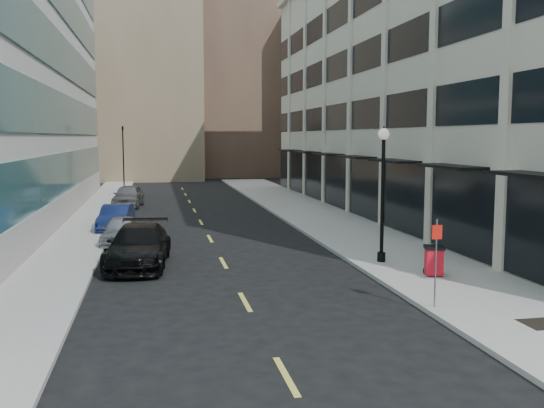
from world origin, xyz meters
name	(u,v)px	position (x,y,z in m)	size (l,w,h in m)	color
sidewalk_right	(352,233)	(7.50, 20.00, 0.07)	(5.00, 80.00, 0.15)	#9A968C
sidewalk_left	(76,241)	(-6.50, 20.00, 0.07)	(3.00, 80.00, 0.15)	#9A968C
building_right	(457,77)	(16.94, 26.99, 8.99)	(15.30, 46.50, 18.25)	beige
skyline_tan_near	(141,65)	(-4.00, 68.00, 14.00)	(14.00, 18.00, 28.00)	#7E6953
skyline_brown	(233,47)	(8.00, 72.00, 17.00)	(12.00, 16.00, 34.00)	brown
skyline_tan_far	(69,94)	(-14.00, 78.00, 11.00)	(12.00, 14.00, 22.00)	#7E6953
skyline_stone	(317,99)	(18.00, 66.00, 10.00)	(10.00, 14.00, 20.00)	beige
road_centerline	(216,249)	(0.00, 17.00, 0.01)	(0.15, 68.20, 0.01)	#D8CC4C
traffic_signal	(123,130)	(-5.50, 48.00, 5.72)	(0.66, 0.66, 6.98)	black
car_black_pickup	(139,246)	(-3.37, 14.00, 0.82)	(2.29, 5.64, 1.64)	black
car_silver_sedan	(121,230)	(-4.31, 19.16, 0.68)	(1.61, 3.99, 1.36)	gray
car_blue_sedan	(116,218)	(-4.80, 23.64, 0.70)	(1.49, 4.26, 1.41)	#141F4C
car_grey_sedan	(128,196)	(-4.59, 35.00, 0.82)	(1.93, 4.81, 1.64)	slate
trash_bin	(434,260)	(7.12, 9.65, 0.73)	(0.81, 0.82, 1.08)	red
lamppost	(383,182)	(6.17, 12.34, 3.34)	(0.45, 0.45, 5.43)	black
sign_post	(436,251)	(5.30, 5.83, 1.81)	(0.31, 0.07, 2.61)	slate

